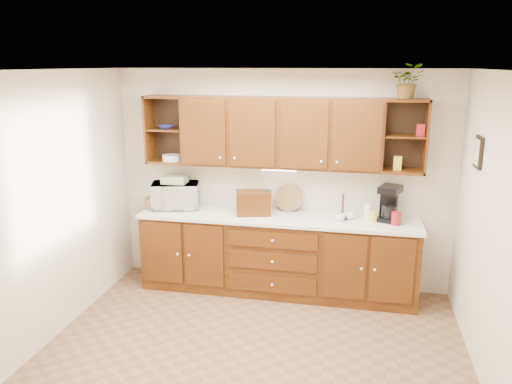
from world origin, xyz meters
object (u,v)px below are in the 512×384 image
at_px(bread_box, 253,203).
at_px(coffee_maker, 389,203).
at_px(microwave, 175,195).
at_px(potted_plant, 408,81).

xyz_separation_m(bread_box, coffee_maker, (1.54, 0.10, 0.05)).
bearing_deg(bread_box, microwave, 159.90).
relative_size(bread_box, coffee_maker, 0.99).
distance_m(bread_box, coffee_maker, 1.54).
height_order(bread_box, potted_plant, potted_plant).
xyz_separation_m(microwave, coffee_maker, (2.53, 0.02, 0.04)).
bearing_deg(microwave, potted_plant, -15.41).
bearing_deg(bread_box, coffee_maker, -11.81).
xyz_separation_m(microwave, potted_plant, (2.63, -0.00, 1.38)).
bearing_deg(microwave, coffee_maker, -14.81).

